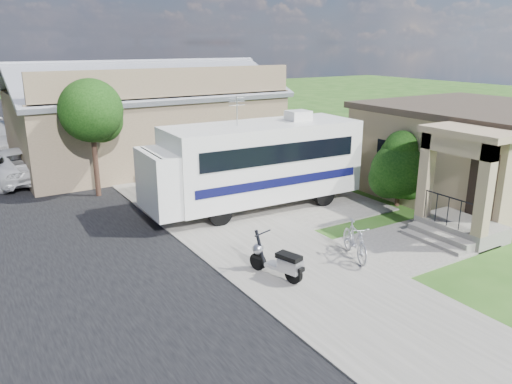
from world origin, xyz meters
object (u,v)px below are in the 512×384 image
garden_hose (419,231)px  pickup_truck (14,164)px  motorhome (255,162)px  bicycle (355,242)px  shrub (400,168)px  scooter (279,262)px

garden_hose → pickup_truck: bearing=125.9°
garden_hose → motorhome: bearing=121.1°
motorhome → bicycle: motorhome is taller
shrub → bicycle: (-4.73, -2.84, -0.92)m
bicycle → motorhome: bearing=110.5°
bicycle → pickup_truck: 15.73m
scooter → garden_hose: 5.58m
shrub → garden_hose: size_ratio=6.77×
scooter → pickup_truck: pickup_truck is taller
shrub → garden_hose: (-1.65, -2.48, -1.35)m
scooter → bicycle: bearing=-19.0°
garden_hose → bicycle: bearing=-173.3°
scooter → pickup_truck: bearing=90.7°
motorhome → bicycle: bearing=-88.5°
motorhome → shrub: motorhome is taller
scooter → garden_hose: size_ratio=3.99×
bicycle → scooter: bearing=-161.0°
motorhome → garden_hose: 6.07m
shrub → pickup_truck: (-11.62, 11.30, -0.71)m
scooter → motorhome: bearing=47.4°
bicycle → pickup_truck: (-6.89, 14.14, 0.21)m
pickup_truck → garden_hose: size_ratio=12.66×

